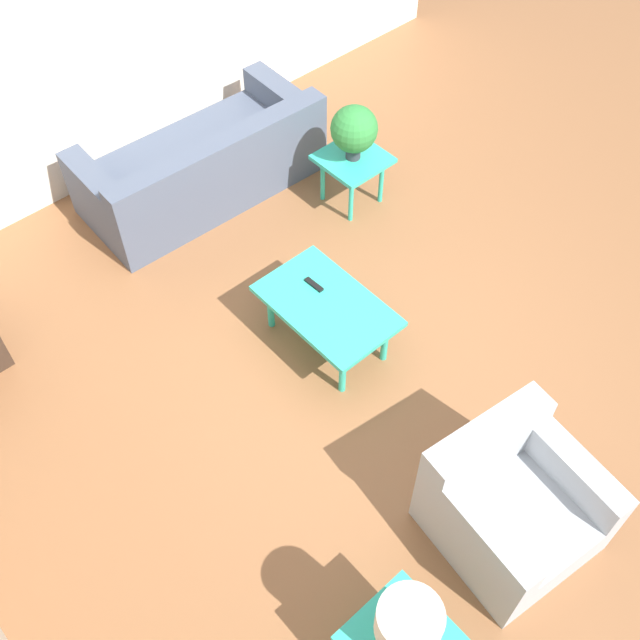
% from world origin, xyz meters
% --- Properties ---
extents(ground_plane, '(14.00, 14.00, 0.00)m').
position_xyz_m(ground_plane, '(0.00, 0.00, 0.00)').
color(ground_plane, '#8E5B38').
extents(wall_right, '(0.12, 7.20, 2.70)m').
position_xyz_m(wall_right, '(3.06, 0.00, 1.35)').
color(wall_right, silver).
rests_on(wall_right, ground_plane).
extents(sofa, '(1.01, 2.08, 0.75)m').
position_xyz_m(sofa, '(2.22, -0.11, 0.28)').
color(sofa, '#4C566B').
rests_on(sofa, ground_plane).
extents(armchair, '(0.97, 0.96, 0.79)m').
position_xyz_m(armchair, '(-1.50, 0.36, 0.31)').
color(armchair, '#A8ADB2').
rests_on(armchair, ground_plane).
extents(coffee_table, '(0.99, 0.62, 0.43)m').
position_xyz_m(coffee_table, '(0.29, 0.21, 0.38)').
color(coffee_table, '#2DB79E').
rests_on(coffee_table, ground_plane).
extents(side_table_plant, '(0.53, 0.53, 0.47)m').
position_xyz_m(side_table_plant, '(1.30, -0.99, 0.40)').
color(side_table_plant, '#2DB79E').
rests_on(side_table_plant, ground_plane).
extents(potted_plant, '(0.38, 0.38, 0.48)m').
position_xyz_m(potted_plant, '(1.30, -0.99, 0.75)').
color(potted_plant, '#333338').
rests_on(potted_plant, side_table_plant).
extents(table_lamp, '(0.33, 0.33, 0.43)m').
position_xyz_m(table_lamp, '(-1.65, 1.44, 0.75)').
color(table_lamp, '#997F4C').
rests_on(table_lamp, side_table_lamp).
extents(remote_control, '(0.16, 0.05, 0.02)m').
position_xyz_m(remote_control, '(0.48, 0.17, 0.44)').
color(remote_control, black).
rests_on(remote_control, coffee_table).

